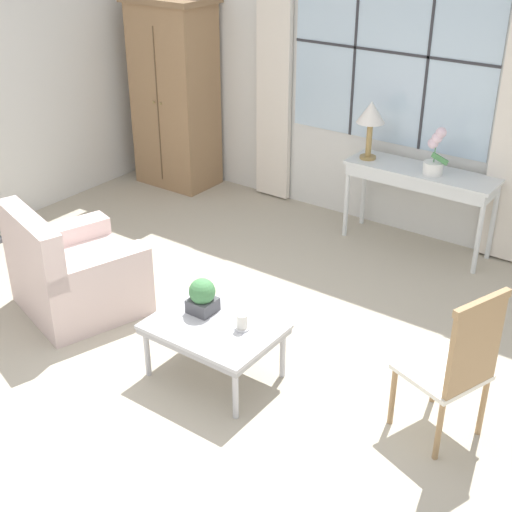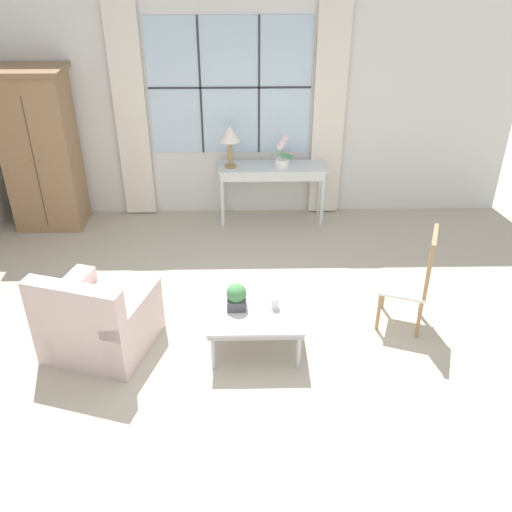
{
  "view_description": "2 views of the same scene",
  "coord_description": "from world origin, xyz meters",
  "px_view_note": "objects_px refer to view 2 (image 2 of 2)",
  "views": [
    {
      "loc": [
        2.82,
        -2.96,
        3.02
      ],
      "look_at": [
        0.5,
        0.24,
        0.94
      ],
      "focal_mm": 50.0,
      "sensor_mm": 36.0,
      "label": 1
    },
    {
      "loc": [
        0.18,
        -4.05,
        3.52
      ],
      "look_at": [
        0.27,
        0.31,
        0.89
      ],
      "focal_mm": 40.0,
      "sensor_mm": 36.0,
      "label": 2
    }
  ],
  "objects_px": {
    "console_table": "(272,172)",
    "coffee_table": "(255,317)",
    "potted_orchid": "(282,154)",
    "armchair_upholstered": "(99,322)",
    "table_lamp": "(230,136)",
    "potted_plant_small": "(236,296)",
    "side_chair_wooden": "(417,276)",
    "armoire": "(41,150)",
    "pillar_candle": "(275,303)"
  },
  "relations": [
    {
      "from": "table_lamp",
      "to": "potted_orchid",
      "type": "relative_size",
      "value": 1.25
    },
    {
      "from": "potted_orchid",
      "to": "potted_plant_small",
      "type": "relative_size",
      "value": 1.72
    },
    {
      "from": "potted_orchid",
      "to": "armchair_upholstered",
      "type": "relative_size",
      "value": 0.39
    },
    {
      "from": "table_lamp",
      "to": "potted_orchid",
      "type": "xyz_separation_m",
      "value": [
        0.65,
        -0.02,
        -0.23
      ]
    },
    {
      "from": "console_table",
      "to": "potted_plant_small",
      "type": "height_order",
      "value": "console_table"
    },
    {
      "from": "potted_plant_small",
      "to": "pillar_candle",
      "type": "xyz_separation_m",
      "value": [
        0.35,
        -0.02,
        -0.07
      ]
    },
    {
      "from": "armchair_upholstered",
      "to": "potted_plant_small",
      "type": "height_order",
      "value": "armchair_upholstered"
    },
    {
      "from": "side_chair_wooden",
      "to": "coffee_table",
      "type": "distance_m",
      "value": 1.59
    },
    {
      "from": "potted_orchid",
      "to": "armchair_upholstered",
      "type": "distance_m",
      "value": 3.19
    },
    {
      "from": "potted_orchid",
      "to": "potted_plant_small",
      "type": "xyz_separation_m",
      "value": [
        -0.56,
        -2.49,
        -0.4
      ]
    },
    {
      "from": "armchair_upholstered",
      "to": "pillar_candle",
      "type": "distance_m",
      "value": 1.63
    },
    {
      "from": "side_chair_wooden",
      "to": "potted_plant_small",
      "type": "xyz_separation_m",
      "value": [
        -1.71,
        -0.25,
        -0.03
      ]
    },
    {
      "from": "armoire",
      "to": "side_chair_wooden",
      "type": "bearing_deg",
      "value": -28.4
    },
    {
      "from": "armoire",
      "to": "armchair_upholstered",
      "type": "distance_m",
      "value": 2.87
    },
    {
      "from": "armchair_upholstered",
      "to": "potted_plant_small",
      "type": "relative_size",
      "value": 4.38
    },
    {
      "from": "console_table",
      "to": "potted_plant_small",
      "type": "relative_size",
      "value": 5.47
    },
    {
      "from": "console_table",
      "to": "potted_orchid",
      "type": "height_order",
      "value": "potted_orchid"
    },
    {
      "from": "side_chair_wooden",
      "to": "coffee_table",
      "type": "xyz_separation_m",
      "value": [
        -1.54,
        -0.34,
        -0.2
      ]
    },
    {
      "from": "coffee_table",
      "to": "potted_plant_small",
      "type": "height_order",
      "value": "potted_plant_small"
    },
    {
      "from": "armoire",
      "to": "potted_plant_small",
      "type": "height_order",
      "value": "armoire"
    },
    {
      "from": "potted_orchid",
      "to": "coffee_table",
      "type": "bearing_deg",
      "value": -98.51
    },
    {
      "from": "pillar_candle",
      "to": "armoire",
      "type": "bearing_deg",
      "value": 137.9
    },
    {
      "from": "console_table",
      "to": "pillar_candle",
      "type": "relative_size",
      "value": 11.08
    },
    {
      "from": "armoire",
      "to": "coffee_table",
      "type": "height_order",
      "value": "armoire"
    },
    {
      "from": "table_lamp",
      "to": "side_chair_wooden",
      "type": "bearing_deg",
      "value": -51.46
    },
    {
      "from": "pillar_candle",
      "to": "coffee_table",
      "type": "bearing_deg",
      "value": -158.54
    },
    {
      "from": "potted_orchid",
      "to": "pillar_candle",
      "type": "distance_m",
      "value": 2.56
    },
    {
      "from": "console_table",
      "to": "pillar_candle",
      "type": "xyz_separation_m",
      "value": [
        -0.08,
        -2.56,
        -0.21
      ]
    },
    {
      "from": "potted_orchid",
      "to": "side_chair_wooden",
      "type": "height_order",
      "value": "potted_orchid"
    },
    {
      "from": "armoire",
      "to": "side_chair_wooden",
      "type": "distance_m",
      "value": 4.72
    },
    {
      "from": "potted_plant_small",
      "to": "coffee_table",
      "type": "bearing_deg",
      "value": -28.12
    },
    {
      "from": "table_lamp",
      "to": "pillar_candle",
      "type": "height_order",
      "value": "table_lamp"
    },
    {
      "from": "console_table",
      "to": "coffee_table",
      "type": "xyz_separation_m",
      "value": [
        -0.27,
        -2.63,
        -0.31
      ]
    },
    {
      "from": "potted_plant_small",
      "to": "console_table",
      "type": "bearing_deg",
      "value": 80.29
    },
    {
      "from": "console_table",
      "to": "potted_plant_small",
      "type": "distance_m",
      "value": 2.58
    },
    {
      "from": "armoire",
      "to": "armchair_upholstered",
      "type": "height_order",
      "value": "armoire"
    },
    {
      "from": "potted_orchid",
      "to": "pillar_candle",
      "type": "relative_size",
      "value": 3.48
    },
    {
      "from": "side_chair_wooden",
      "to": "table_lamp",
      "type": "bearing_deg",
      "value": 128.54
    },
    {
      "from": "side_chair_wooden",
      "to": "pillar_candle",
      "type": "bearing_deg",
      "value": -168.67
    },
    {
      "from": "armchair_upholstered",
      "to": "potted_plant_small",
      "type": "distance_m",
      "value": 1.29
    },
    {
      "from": "console_table",
      "to": "coffee_table",
      "type": "distance_m",
      "value": 2.66
    },
    {
      "from": "potted_orchid",
      "to": "side_chair_wooden",
      "type": "distance_m",
      "value": 2.54
    },
    {
      "from": "potted_plant_small",
      "to": "armchair_upholstered",
      "type": "bearing_deg",
      "value": -178.24
    },
    {
      "from": "table_lamp",
      "to": "pillar_candle",
      "type": "xyz_separation_m",
      "value": [
        0.44,
        -2.53,
        -0.71
      ]
    },
    {
      "from": "console_table",
      "to": "table_lamp",
      "type": "bearing_deg",
      "value": -177.32
    },
    {
      "from": "potted_orchid",
      "to": "pillar_candle",
      "type": "bearing_deg",
      "value": -94.67
    },
    {
      "from": "armchair_upholstered",
      "to": "coffee_table",
      "type": "bearing_deg",
      "value": -2.04
    },
    {
      "from": "console_table",
      "to": "potted_orchid",
      "type": "distance_m",
      "value": 0.29
    },
    {
      "from": "table_lamp",
      "to": "potted_plant_small",
      "type": "height_order",
      "value": "table_lamp"
    },
    {
      "from": "armchair_upholstered",
      "to": "pillar_candle",
      "type": "height_order",
      "value": "armchair_upholstered"
    }
  ]
}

